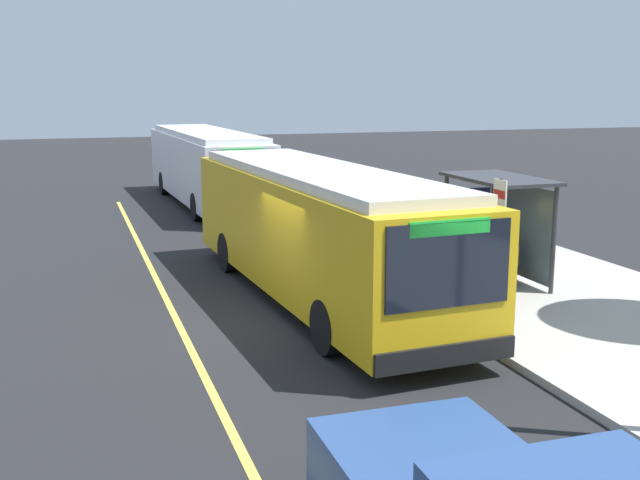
# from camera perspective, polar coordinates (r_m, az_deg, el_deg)

# --- Properties ---
(ground_plane) EXTENTS (120.00, 120.00, 0.00)m
(ground_plane) POSITION_cam_1_polar(r_m,az_deg,el_deg) (15.61, -2.08, -6.09)
(ground_plane) COLOR #232326
(sidewalk_curb) EXTENTS (44.00, 6.40, 0.15)m
(sidewalk_curb) POSITION_cam_1_polar(r_m,az_deg,el_deg) (18.13, 16.49, -3.83)
(sidewalk_curb) COLOR #B7B2A8
(sidewalk_curb) RESTS_ON ground_plane
(lane_stripe_center) EXTENTS (36.00, 0.14, 0.01)m
(lane_stripe_center) POSITION_cam_1_polar(r_m,az_deg,el_deg) (15.17, -10.14, -6.76)
(lane_stripe_center) COLOR #E0D64C
(lane_stripe_center) RESTS_ON ground_plane
(transit_bus_main) EXTENTS (11.22, 3.22, 2.95)m
(transit_bus_main) POSITION_cam_1_polar(r_m,az_deg,el_deg) (16.85, -0.20, 0.89)
(transit_bus_main) COLOR gold
(transit_bus_main) RESTS_ON ground_plane
(transit_bus_second) EXTENTS (11.96, 3.00, 2.95)m
(transit_bus_second) POSITION_cam_1_polar(r_m,az_deg,el_deg) (31.08, -8.42, 5.56)
(transit_bus_second) COLOR white
(transit_bus_second) RESTS_ON ground_plane
(bus_shelter) EXTENTS (2.90, 1.60, 2.48)m
(bus_shelter) POSITION_cam_1_polar(r_m,az_deg,el_deg) (18.50, 13.17, 2.47)
(bus_shelter) COLOR #333338
(bus_shelter) RESTS_ON sidewalk_curb
(waiting_bench) EXTENTS (1.60, 0.48, 0.95)m
(waiting_bench) POSITION_cam_1_polar(r_m,az_deg,el_deg) (18.60, 12.68, -1.49)
(waiting_bench) COLOR brown
(waiting_bench) RESTS_ON sidewalk_curb
(route_sign_post) EXTENTS (0.44, 0.08, 2.80)m
(route_sign_post) POSITION_cam_1_polar(r_m,az_deg,el_deg) (15.19, 13.12, 0.74)
(route_sign_post) COLOR #333338
(route_sign_post) RESTS_ON sidewalk_curb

